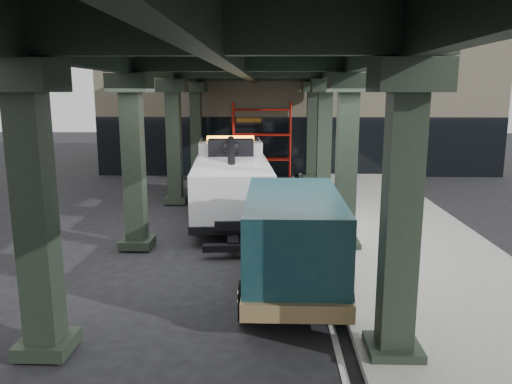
# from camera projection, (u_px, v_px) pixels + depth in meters

# --- Properties ---
(ground) EXTENTS (90.00, 90.00, 0.00)m
(ground) POSITION_uv_depth(u_px,v_px,m) (251.00, 274.00, 12.57)
(ground) COLOR black
(ground) RESTS_ON ground
(sidewalk) EXTENTS (5.00, 40.00, 0.15)m
(sidewalk) POSITION_uv_depth(u_px,v_px,m) (409.00, 248.00, 14.38)
(sidewalk) COLOR gray
(sidewalk) RESTS_ON ground
(lane_stripe) EXTENTS (0.12, 38.00, 0.01)m
(lane_stripe) POSITION_uv_depth(u_px,v_px,m) (312.00, 250.00, 14.47)
(lane_stripe) COLOR silver
(lane_stripe) RESTS_ON ground
(viaduct) EXTENTS (7.40, 32.00, 6.40)m
(viaduct) POSITION_uv_depth(u_px,v_px,m) (239.00, 56.00, 13.46)
(viaduct) COLOR black
(viaduct) RESTS_ON ground
(building) EXTENTS (22.00, 10.00, 8.00)m
(building) POSITION_uv_depth(u_px,v_px,m) (295.00, 100.00, 31.32)
(building) COLOR #C6B793
(building) RESTS_ON ground
(scaffolding) EXTENTS (3.08, 0.88, 4.00)m
(scaffolding) POSITION_uv_depth(u_px,v_px,m) (262.00, 138.00, 26.50)
(scaffolding) COLOR red
(scaffolding) RESTS_ON ground
(tow_truck) EXTENTS (3.25, 9.06, 2.91)m
(tow_truck) POSITION_uv_depth(u_px,v_px,m) (231.00, 177.00, 18.52)
(tow_truck) COLOR black
(tow_truck) RESTS_ON ground
(towed_van) EXTENTS (2.30, 5.65, 2.28)m
(towed_van) POSITION_uv_depth(u_px,v_px,m) (292.00, 237.00, 11.51)
(towed_van) COLOR #0F3138
(towed_van) RESTS_ON ground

